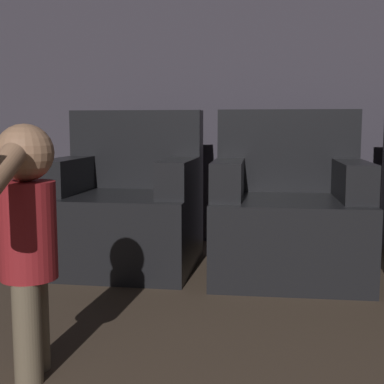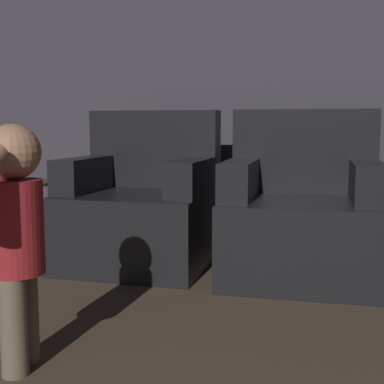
{
  "view_description": "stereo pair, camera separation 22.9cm",
  "coord_description": "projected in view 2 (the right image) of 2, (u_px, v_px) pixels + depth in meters",
  "views": [
    {
      "loc": [
        0.48,
        0.77,
        0.83
      ],
      "look_at": [
        0.04,
        3.0,
        0.54
      ],
      "focal_mm": 50.0,
      "sensor_mm": 36.0,
      "label": 1
    },
    {
      "loc": [
        0.71,
        0.83,
        0.83
      ],
      "look_at": [
        0.04,
        3.0,
        0.54
      ],
      "focal_mm": 50.0,
      "sensor_mm": 36.0,
      "label": 2
    }
  ],
  "objects": [
    {
      "name": "wall_back",
      "position": [
        251.0,
        55.0,
        3.63
      ],
      "size": [
        8.4,
        0.05,
        2.6
      ],
      "color": "#3D3842",
      "rests_on": "ground_plane"
    },
    {
      "name": "lamp",
      "position": [
        17.0,
        143.0,
        3.32
      ],
      "size": [
        0.18,
        0.18,
        0.32
      ],
      "color": "#262626",
      "rests_on": "side_table"
    },
    {
      "name": "side_table",
      "position": [
        19.0,
        194.0,
        3.36
      ],
      "size": [
        0.44,
        0.44,
        0.48
      ],
      "color": "black",
      "rests_on": "ground_plane"
    },
    {
      "name": "armchair_left",
      "position": [
        141.0,
        210.0,
        3.18
      ],
      "size": [
        0.85,
        0.81,
        0.92
      ],
      "rotation": [
        0.0,
        0.0,
        0.04
      ],
      "color": "black",
      "rests_on": "ground_plane"
    },
    {
      "name": "person_toddler",
      "position": [
        14.0,
        227.0,
        1.76
      ],
      "size": [
        0.18,
        0.57,
        0.83
      ],
      "rotation": [
        0.0,
        0.0,
        1.81
      ],
      "color": "brown",
      "rests_on": "ground_plane"
    },
    {
      "name": "armchair_middle",
      "position": [
        301.0,
        217.0,
        2.91
      ],
      "size": [
        0.87,
        0.83,
        0.92
      ],
      "rotation": [
        0.0,
        0.0,
        0.07
      ],
      "color": "black",
      "rests_on": "ground_plane"
    }
  ]
}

